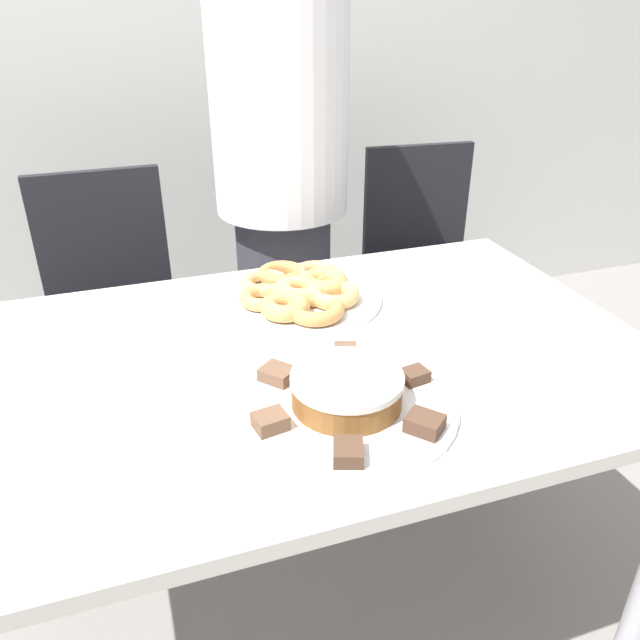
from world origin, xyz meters
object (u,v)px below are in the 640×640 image
(person_standing, at_px, (282,192))
(plate_cake, at_px, (346,405))
(office_chair_right, at_px, (427,285))
(frosted_cake, at_px, (347,389))
(office_chair_left, at_px, (118,331))
(napkin, at_px, (530,326))
(plate_donuts, at_px, (300,298))

(person_standing, distance_m, plate_cake, 1.00)
(office_chair_right, distance_m, frosted_cake, 1.28)
(office_chair_left, height_order, napkin, office_chair_left)
(plate_cake, distance_m, frosted_cake, 0.03)
(person_standing, distance_m, napkin, 0.90)
(plate_donuts, height_order, napkin, plate_donuts)
(plate_cake, bearing_deg, office_chair_left, 110.63)
(person_standing, distance_m, office_chair_right, 0.68)
(office_chair_left, xyz_separation_m, office_chair_right, (1.08, -0.00, 0.00))
(frosted_cake, bearing_deg, person_standing, 80.64)
(plate_cake, distance_m, plate_donuts, 0.43)
(office_chair_left, height_order, plate_cake, office_chair_left)
(office_chair_right, relative_size, frosted_cake, 4.69)
(plate_cake, height_order, frosted_cake, frosted_cake)
(plate_cake, distance_m, napkin, 0.50)
(plate_donuts, height_order, frosted_cake, frosted_cake)
(plate_cake, relative_size, napkin, 3.25)
(plate_donuts, bearing_deg, napkin, -33.38)
(office_chair_left, bearing_deg, plate_cake, -70.91)
(person_standing, height_order, frosted_cake, person_standing)
(plate_donuts, distance_m, frosted_cake, 0.43)
(office_chair_right, bearing_deg, office_chair_left, -175.85)
(office_chair_right, height_order, plate_cake, office_chair_right)
(person_standing, xyz_separation_m, office_chair_right, (0.54, 0.03, -0.40))
(office_chair_left, relative_size, plate_donuts, 2.40)
(plate_cake, bearing_deg, person_standing, 80.64)
(person_standing, height_order, plate_cake, person_standing)
(office_chair_right, bearing_deg, plate_cake, -120.83)
(office_chair_right, relative_size, plate_donuts, 2.40)
(plate_donuts, bearing_deg, plate_cake, -96.60)
(office_chair_right, distance_m, napkin, 0.94)
(office_chair_right, bearing_deg, person_standing, -173.01)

